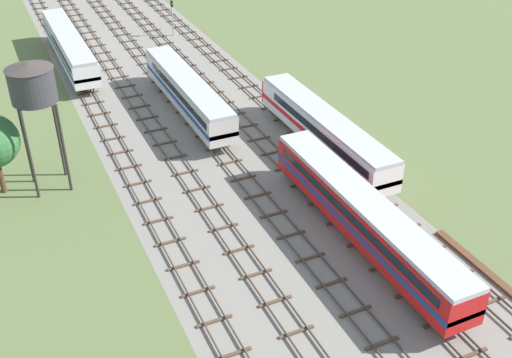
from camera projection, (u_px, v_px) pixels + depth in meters
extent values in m
plane|color=#5B6B3D|center=(168.00, 89.00, 70.17)|extent=(480.00, 480.00, 0.00)
cube|color=gray|center=(168.00, 89.00, 70.17)|extent=(21.18, 176.00, 0.01)
cube|color=#47382D|center=(84.00, 98.00, 67.52)|extent=(0.07, 126.00, 0.15)
cube|color=#47382D|center=(97.00, 96.00, 68.03)|extent=(0.07, 126.00, 0.15)
cube|color=brown|center=(233.00, 354.00, 36.63)|extent=(2.40, 0.22, 0.14)
cube|color=brown|center=(214.00, 321.00, 38.94)|extent=(2.40, 0.22, 0.14)
cube|color=brown|center=(198.00, 292.00, 41.25)|extent=(2.40, 0.22, 0.14)
cube|color=brown|center=(184.00, 266.00, 43.57)|extent=(2.40, 0.22, 0.14)
cube|color=brown|center=(170.00, 242.00, 45.88)|extent=(2.40, 0.22, 0.14)
cube|color=brown|center=(159.00, 221.00, 48.19)|extent=(2.40, 0.22, 0.14)
cube|color=brown|center=(148.00, 201.00, 50.51)|extent=(2.40, 0.22, 0.14)
cube|color=brown|center=(138.00, 184.00, 52.82)|extent=(2.40, 0.22, 0.14)
cube|color=brown|center=(129.00, 167.00, 55.13)|extent=(2.40, 0.22, 0.14)
cube|color=brown|center=(121.00, 152.00, 57.45)|extent=(2.40, 0.22, 0.14)
cube|color=brown|center=(113.00, 139.00, 59.76)|extent=(2.40, 0.22, 0.14)
cube|color=brown|center=(106.00, 126.00, 62.07)|extent=(2.40, 0.22, 0.14)
cube|color=brown|center=(99.00, 114.00, 64.39)|extent=(2.40, 0.22, 0.14)
cube|color=brown|center=(93.00, 103.00, 66.70)|extent=(2.40, 0.22, 0.14)
cube|color=brown|center=(88.00, 93.00, 69.01)|extent=(2.40, 0.22, 0.14)
cube|color=brown|center=(82.00, 83.00, 71.33)|extent=(2.40, 0.22, 0.14)
cube|color=brown|center=(77.00, 74.00, 73.64)|extent=(2.40, 0.22, 0.14)
cube|color=brown|center=(73.00, 66.00, 75.95)|extent=(2.40, 0.22, 0.14)
cube|color=brown|center=(68.00, 58.00, 78.27)|extent=(2.40, 0.22, 0.14)
cube|color=brown|center=(64.00, 51.00, 80.58)|extent=(2.40, 0.22, 0.14)
cube|color=brown|center=(60.00, 44.00, 82.89)|extent=(2.40, 0.22, 0.14)
cube|color=brown|center=(56.00, 37.00, 85.21)|extent=(2.40, 0.22, 0.14)
cube|color=brown|center=(53.00, 31.00, 87.52)|extent=(2.40, 0.22, 0.14)
cube|color=brown|center=(50.00, 25.00, 89.83)|extent=(2.40, 0.22, 0.14)
cube|color=brown|center=(46.00, 19.00, 92.15)|extent=(2.40, 0.22, 0.14)
cube|color=brown|center=(43.00, 13.00, 94.46)|extent=(2.40, 0.22, 0.14)
cube|color=brown|center=(40.00, 8.00, 96.77)|extent=(2.40, 0.22, 0.14)
cube|color=brown|center=(38.00, 3.00, 99.09)|extent=(2.40, 0.22, 0.14)
cube|color=#47382D|center=(122.00, 91.00, 69.05)|extent=(0.07, 126.00, 0.15)
cube|color=#47382D|center=(135.00, 89.00, 69.56)|extent=(0.07, 126.00, 0.15)
cube|color=brown|center=(296.00, 332.00, 38.15)|extent=(2.40, 0.22, 0.14)
cube|color=brown|center=(275.00, 301.00, 40.46)|extent=(2.40, 0.22, 0.14)
cube|color=brown|center=(256.00, 274.00, 42.78)|extent=(2.40, 0.22, 0.14)
cube|color=brown|center=(239.00, 250.00, 45.09)|extent=(2.40, 0.22, 0.14)
cube|color=brown|center=(224.00, 228.00, 47.40)|extent=(2.40, 0.22, 0.14)
cube|color=brown|center=(210.00, 208.00, 49.72)|extent=(2.40, 0.22, 0.14)
cube|color=brown|center=(197.00, 189.00, 52.03)|extent=(2.40, 0.22, 0.14)
cube|color=brown|center=(185.00, 173.00, 54.34)|extent=(2.40, 0.22, 0.14)
cube|color=brown|center=(175.00, 157.00, 56.66)|extent=(2.40, 0.22, 0.14)
cube|color=brown|center=(165.00, 143.00, 58.97)|extent=(2.40, 0.22, 0.14)
cube|color=brown|center=(156.00, 130.00, 61.28)|extent=(2.40, 0.22, 0.14)
cube|color=brown|center=(147.00, 118.00, 63.60)|extent=(2.40, 0.22, 0.14)
cube|color=brown|center=(139.00, 107.00, 65.91)|extent=(2.40, 0.22, 0.14)
cube|color=brown|center=(132.00, 96.00, 68.22)|extent=(2.40, 0.22, 0.14)
cube|color=brown|center=(125.00, 87.00, 70.54)|extent=(2.40, 0.22, 0.14)
cube|color=brown|center=(119.00, 77.00, 72.85)|extent=(2.40, 0.22, 0.14)
cube|color=brown|center=(113.00, 69.00, 75.16)|extent=(2.40, 0.22, 0.14)
cube|color=brown|center=(107.00, 61.00, 77.48)|extent=(2.40, 0.22, 0.14)
cube|color=brown|center=(102.00, 53.00, 79.79)|extent=(2.40, 0.22, 0.14)
cube|color=brown|center=(97.00, 46.00, 82.10)|extent=(2.40, 0.22, 0.14)
cube|color=brown|center=(92.00, 39.00, 84.42)|extent=(2.40, 0.22, 0.14)
cube|color=brown|center=(87.00, 33.00, 86.73)|extent=(2.40, 0.22, 0.14)
cube|color=brown|center=(83.00, 27.00, 89.04)|extent=(2.40, 0.22, 0.14)
cube|color=brown|center=(79.00, 21.00, 91.36)|extent=(2.40, 0.22, 0.14)
cube|color=brown|center=(75.00, 15.00, 93.67)|extent=(2.40, 0.22, 0.14)
cube|color=brown|center=(72.00, 10.00, 95.98)|extent=(2.40, 0.22, 0.14)
cube|color=brown|center=(68.00, 5.00, 98.30)|extent=(2.40, 0.22, 0.14)
cube|color=brown|center=(65.00, 0.00, 100.61)|extent=(2.40, 0.22, 0.14)
cube|color=#47382D|center=(159.00, 85.00, 70.58)|extent=(0.07, 126.00, 0.15)
cube|color=#47382D|center=(171.00, 83.00, 71.09)|extent=(0.07, 126.00, 0.15)
cube|color=brown|center=(382.00, 343.00, 37.36)|extent=(2.40, 0.22, 0.14)
cube|color=brown|center=(355.00, 311.00, 39.68)|extent=(2.40, 0.22, 0.14)
cube|color=brown|center=(331.00, 283.00, 41.99)|extent=(2.40, 0.22, 0.14)
cube|color=brown|center=(310.00, 258.00, 44.30)|extent=(2.40, 0.22, 0.14)
cube|color=brown|center=(291.00, 235.00, 46.62)|extent=(2.40, 0.22, 0.14)
cube|color=brown|center=(273.00, 214.00, 48.93)|extent=(2.40, 0.22, 0.14)
cube|color=brown|center=(258.00, 195.00, 51.24)|extent=(2.40, 0.22, 0.14)
cube|color=brown|center=(243.00, 178.00, 53.56)|extent=(2.40, 0.22, 0.14)
cube|color=brown|center=(230.00, 162.00, 55.87)|extent=(2.40, 0.22, 0.14)
cube|color=brown|center=(218.00, 148.00, 58.18)|extent=(2.40, 0.22, 0.14)
cube|color=brown|center=(207.00, 135.00, 60.50)|extent=(2.40, 0.22, 0.14)
cube|color=brown|center=(196.00, 122.00, 62.81)|extent=(2.40, 0.22, 0.14)
cube|color=brown|center=(186.00, 111.00, 65.12)|extent=(2.40, 0.22, 0.14)
cube|color=brown|center=(177.00, 100.00, 67.44)|extent=(2.40, 0.22, 0.14)
cube|color=brown|center=(169.00, 90.00, 69.75)|extent=(2.40, 0.22, 0.14)
cube|color=brown|center=(161.00, 80.00, 72.06)|extent=(2.40, 0.22, 0.14)
cube|color=brown|center=(154.00, 72.00, 74.38)|extent=(2.40, 0.22, 0.14)
cube|color=brown|center=(147.00, 63.00, 76.69)|extent=(2.40, 0.22, 0.14)
cube|color=brown|center=(140.00, 56.00, 79.00)|extent=(2.40, 0.22, 0.14)
cube|color=brown|center=(134.00, 48.00, 81.32)|extent=(2.40, 0.22, 0.14)
cube|color=brown|center=(128.00, 41.00, 83.63)|extent=(2.40, 0.22, 0.14)
cube|color=brown|center=(123.00, 35.00, 85.94)|extent=(2.40, 0.22, 0.14)
cube|color=brown|center=(117.00, 29.00, 88.26)|extent=(2.40, 0.22, 0.14)
cube|color=brown|center=(113.00, 23.00, 90.57)|extent=(2.40, 0.22, 0.14)
cube|color=brown|center=(108.00, 17.00, 92.88)|extent=(2.40, 0.22, 0.14)
cube|color=brown|center=(103.00, 12.00, 95.20)|extent=(2.40, 0.22, 0.14)
cube|color=brown|center=(99.00, 7.00, 97.51)|extent=(2.40, 0.22, 0.14)
cube|color=brown|center=(95.00, 2.00, 99.82)|extent=(2.40, 0.22, 0.14)
cube|color=#47382D|center=(194.00, 79.00, 72.10)|extent=(0.07, 126.00, 0.15)
cube|color=#47382D|center=(206.00, 77.00, 72.61)|extent=(0.07, 126.00, 0.15)
cube|color=brown|center=(471.00, 355.00, 36.58)|extent=(2.40, 0.22, 0.14)
cube|color=brown|center=(438.00, 322.00, 38.89)|extent=(2.40, 0.22, 0.14)
cube|color=brown|center=(410.00, 292.00, 41.20)|extent=(2.40, 0.22, 0.14)
cube|color=brown|center=(384.00, 266.00, 43.52)|extent=(2.40, 0.22, 0.14)
cube|color=brown|center=(360.00, 242.00, 45.83)|extent=(2.40, 0.22, 0.14)
cube|color=brown|center=(339.00, 221.00, 48.14)|extent=(2.40, 0.22, 0.14)
cube|color=brown|center=(320.00, 202.00, 50.46)|extent=(2.40, 0.22, 0.14)
cube|color=brown|center=(303.00, 184.00, 52.77)|extent=(2.40, 0.22, 0.14)
cube|color=brown|center=(287.00, 168.00, 55.08)|extent=(2.40, 0.22, 0.14)
cube|color=brown|center=(272.00, 153.00, 57.40)|extent=(2.40, 0.22, 0.14)
cube|color=brown|center=(259.00, 139.00, 59.71)|extent=(2.40, 0.22, 0.14)
cube|color=brown|center=(246.00, 126.00, 62.02)|extent=(2.40, 0.22, 0.14)
cube|color=brown|center=(235.00, 114.00, 64.34)|extent=(2.40, 0.22, 0.14)
cube|color=brown|center=(224.00, 103.00, 66.65)|extent=(2.40, 0.22, 0.14)
cube|color=brown|center=(214.00, 93.00, 68.96)|extent=(2.40, 0.22, 0.14)
cube|color=brown|center=(204.00, 84.00, 71.28)|extent=(2.40, 0.22, 0.14)
cube|color=brown|center=(196.00, 75.00, 73.59)|extent=(2.40, 0.22, 0.14)
cube|color=brown|center=(187.00, 66.00, 75.90)|extent=(2.40, 0.22, 0.14)
cube|color=brown|center=(179.00, 58.00, 78.22)|extent=(2.40, 0.22, 0.14)
cube|color=brown|center=(172.00, 51.00, 80.53)|extent=(2.40, 0.22, 0.14)
cube|color=brown|center=(165.00, 44.00, 82.84)|extent=(2.40, 0.22, 0.14)
cube|color=brown|center=(159.00, 37.00, 85.16)|extent=(2.40, 0.22, 0.14)
cube|color=brown|center=(152.00, 31.00, 87.47)|extent=(2.40, 0.22, 0.14)
cube|color=brown|center=(146.00, 25.00, 89.78)|extent=(2.40, 0.22, 0.14)
cube|color=brown|center=(141.00, 19.00, 92.10)|extent=(2.40, 0.22, 0.14)
cube|color=brown|center=(136.00, 14.00, 94.41)|extent=(2.40, 0.22, 0.14)
cube|color=brown|center=(130.00, 8.00, 96.72)|extent=(2.40, 0.22, 0.14)
cube|color=brown|center=(126.00, 3.00, 99.04)|extent=(2.40, 0.22, 0.14)
cube|color=#47382D|center=(228.00, 73.00, 73.63)|extent=(0.07, 126.00, 0.15)
cube|color=#47382D|center=(239.00, 71.00, 74.14)|extent=(0.07, 126.00, 0.15)
cube|color=brown|center=(491.00, 302.00, 40.42)|extent=(2.40, 0.22, 0.14)
cube|color=brown|center=(460.00, 275.00, 42.73)|extent=(2.40, 0.22, 0.14)
cube|color=brown|center=(432.00, 250.00, 45.04)|extent=(2.40, 0.22, 0.14)
cube|color=brown|center=(408.00, 228.00, 47.36)|extent=(2.40, 0.22, 0.14)
cube|color=brown|center=(385.00, 208.00, 49.67)|extent=(2.40, 0.22, 0.14)
cube|color=brown|center=(364.00, 190.00, 51.98)|extent=(2.40, 0.22, 0.14)
cube|color=brown|center=(346.00, 173.00, 54.30)|extent=(2.40, 0.22, 0.14)
cube|color=brown|center=(328.00, 158.00, 56.61)|extent=(2.40, 0.22, 0.14)
cube|color=brown|center=(313.00, 144.00, 58.92)|extent=(2.40, 0.22, 0.14)
cube|color=brown|center=(298.00, 131.00, 61.24)|extent=(2.40, 0.22, 0.14)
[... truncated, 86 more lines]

